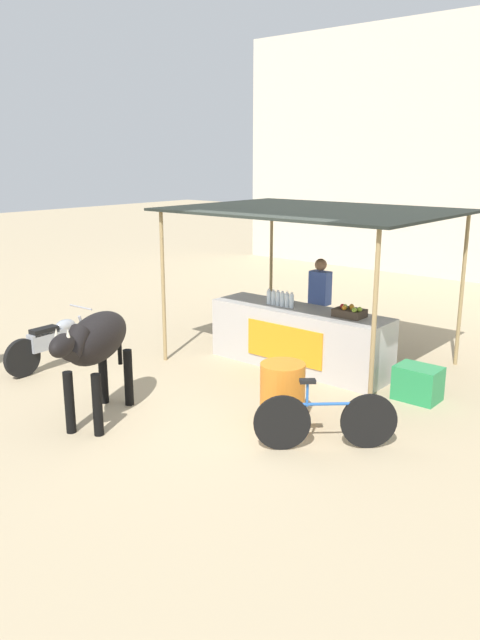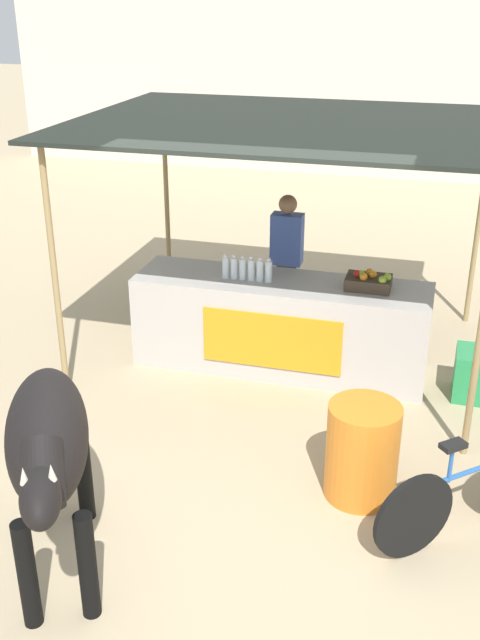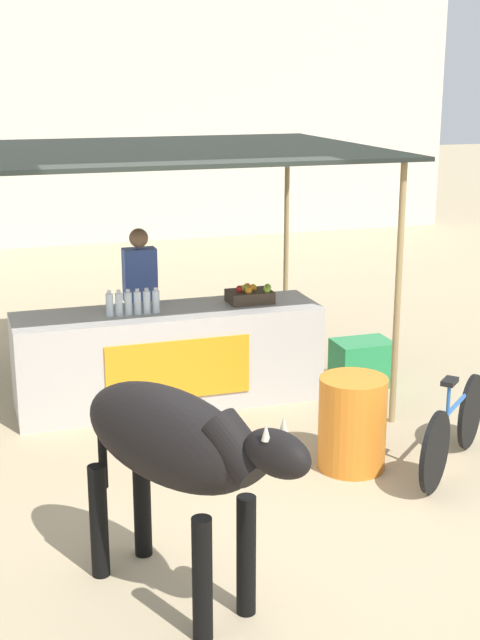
{
  "view_description": "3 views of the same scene",
  "coord_description": "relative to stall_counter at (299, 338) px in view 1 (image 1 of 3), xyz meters",
  "views": [
    {
      "loc": [
        5.39,
        -5.69,
        3.27
      ],
      "look_at": [
        -0.11,
        0.87,
        1.02
      ],
      "focal_mm": 35.0,
      "sensor_mm": 36.0,
      "label": 1
    },
    {
      "loc": [
        1.5,
        -4.67,
        3.71
      ],
      "look_at": [
        -0.05,
        0.83,
        1.12
      ],
      "focal_mm": 42.0,
      "sensor_mm": 36.0,
      "label": 2
    },
    {
      "loc": [
        -1.89,
        -6.0,
        3.21
      ],
      "look_at": [
        0.4,
        1.13,
        1.11
      ],
      "focal_mm": 50.0,
      "sensor_mm": 36.0,
      "label": 3
    }
  ],
  "objects": [
    {
      "name": "ground_plane",
      "position": [
        0.0,
        -2.2,
        -0.48
      ],
      "size": [
        60.0,
        60.0,
        0.0
      ],
      "primitive_type": "plane",
      "color": "tan"
    },
    {
      "name": "water_bottle_row",
      "position": [
        -0.35,
        -0.05,
        0.59
      ],
      "size": [
        0.52,
        0.07,
        0.25
      ],
      "color": "silver",
      "rests_on": "stall_counter"
    },
    {
      "name": "stall_awning",
      "position": [
        0.0,
        0.3,
        1.92
      ],
      "size": [
        4.2,
        3.2,
        2.49
      ],
      "color": "black",
      "rests_on": "ground"
    },
    {
      "name": "motorcycle_parked",
      "position": [
        -2.98,
        -2.48,
        -0.05
      ],
      "size": [
        0.55,
        1.8,
        0.9
      ],
      "color": "black",
      "rests_on": "ground"
    },
    {
      "name": "cooler_box",
      "position": [
        2.07,
        -0.1,
        -0.24
      ],
      "size": [
        0.6,
        0.44,
        0.48
      ],
      "primitive_type": "cube",
      "color": "#268C4C",
      "rests_on": "ground"
    },
    {
      "name": "cow",
      "position": [
        -0.75,
        -3.36,
        0.55
      ],
      "size": [
        1.17,
        1.78,
        1.44
      ],
      "color": "black",
      "rests_on": "ground"
    },
    {
      "name": "vendor_behind_counter",
      "position": [
        -0.12,
        0.75,
        0.37
      ],
      "size": [
        0.34,
        0.22,
        1.65
      ],
      "color": "#383842",
      "rests_on": "ground"
    },
    {
      "name": "bicycle_leaning",
      "position": [
        1.9,
        -2.2,
        -0.13
      ],
      "size": [
        1.25,
        1.15,
        0.85
      ],
      "color": "black",
      "rests_on": "ground"
    },
    {
      "name": "water_barrel",
      "position": [
        1.1,
        -1.94,
        -0.08
      ],
      "size": [
        0.57,
        0.57,
        0.79
      ],
      "primitive_type": "cylinder",
      "color": "orange",
      "rests_on": "ground"
    },
    {
      "name": "fruit_crate",
      "position": [
        0.86,
        0.05,
        0.55
      ],
      "size": [
        0.44,
        0.32,
        0.18
      ],
      "color": "#3F3326",
      "rests_on": "stall_counter"
    },
    {
      "name": "stall_counter",
      "position": [
        0.0,
        0.0,
        0.0
      ],
      "size": [
        3.0,
        0.82,
        0.96
      ],
      "color": "#B2ADA8",
      "rests_on": "ground"
    }
  ]
}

